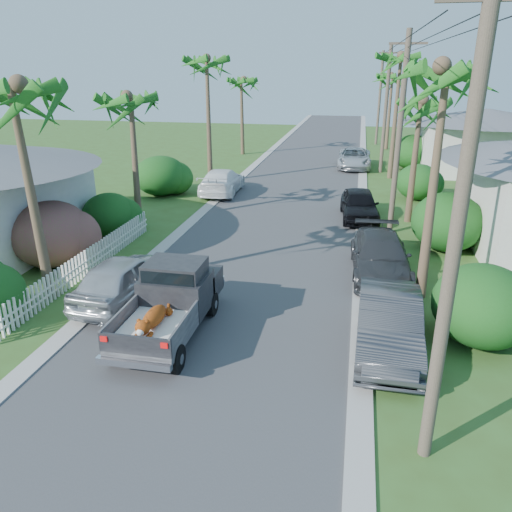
% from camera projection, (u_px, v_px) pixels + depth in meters
% --- Properties ---
extents(ground, '(120.00, 120.00, 0.00)m').
position_uv_depth(ground, '(194.00, 369.00, 13.16)').
color(ground, '#38531F').
rests_on(ground, ground).
extents(road, '(8.00, 100.00, 0.02)m').
position_uv_depth(road, '(302.00, 177.00, 36.07)').
color(road, '#38383A').
rests_on(road, ground).
extents(curb_left, '(0.60, 100.00, 0.06)m').
position_uv_depth(curb_left, '(244.00, 174.00, 36.86)').
color(curb_left, '#A5A39E').
rests_on(curb_left, ground).
extents(curb_right, '(0.60, 100.00, 0.06)m').
position_uv_depth(curb_right, '(363.00, 179.00, 35.26)').
color(curb_right, '#A5A39E').
rests_on(curb_right, ground).
extents(pickup_truck, '(1.98, 5.12, 2.06)m').
position_uv_depth(pickup_truck, '(173.00, 298.00, 14.88)').
color(pickup_truck, black).
rests_on(pickup_truck, ground).
extents(parked_car_rn, '(1.79, 4.87, 1.59)m').
position_uv_depth(parked_car_rn, '(389.00, 324.00, 13.79)').
color(parked_car_rn, '#34363A').
rests_on(parked_car_rn, ground).
extents(parked_car_rm, '(2.36, 5.28, 1.50)m').
position_uv_depth(parked_car_rm, '(380.00, 256.00, 18.85)').
color(parked_car_rm, '#2D2F32').
rests_on(parked_car_rm, ground).
extents(parked_car_rf, '(2.23, 4.66, 1.54)m').
position_uv_depth(parked_car_rf, '(359.00, 205.00, 25.87)').
color(parked_car_rf, black).
rests_on(parked_car_rf, ground).
extents(parked_car_rd, '(2.54, 5.42, 1.50)m').
position_uv_depth(parked_car_rd, '(354.00, 158.00, 39.16)').
color(parked_car_rd, silver).
rests_on(parked_car_rd, ground).
extents(parked_car_ln, '(2.22, 4.81, 1.60)m').
position_uv_depth(parked_car_ln, '(124.00, 278.00, 16.80)').
color(parked_car_ln, silver).
rests_on(parked_car_ln, ground).
extents(parked_car_lf, '(2.34, 5.36, 1.53)m').
position_uv_depth(parked_car_lf, '(222.00, 182.00, 31.15)').
color(parked_car_lf, white).
rests_on(parked_car_lf, ground).
extents(palm_l_a, '(4.40, 4.40, 8.20)m').
position_uv_depth(palm_l_a, '(14.00, 86.00, 14.60)').
color(palm_l_a, brown).
rests_on(palm_l_a, ground).
extents(palm_l_b, '(4.40, 4.40, 7.40)m').
position_uv_depth(palm_l_b, '(129.00, 97.00, 23.24)').
color(palm_l_b, brown).
rests_on(palm_l_b, ground).
extents(palm_l_c, '(4.40, 4.40, 9.20)m').
position_uv_depth(palm_l_c, '(207.00, 60.00, 31.63)').
color(palm_l_c, brown).
rests_on(palm_l_c, ground).
extents(palm_l_d, '(4.40, 4.40, 7.70)m').
position_uv_depth(palm_l_d, '(242.00, 80.00, 43.24)').
color(palm_l_d, brown).
rests_on(palm_l_d, ground).
extents(palm_r_a, '(4.40, 4.40, 8.70)m').
position_uv_depth(palm_r_a, '(448.00, 68.00, 14.86)').
color(palm_r_a, brown).
rests_on(palm_r_a, ground).
extents(palm_r_b, '(4.40, 4.40, 7.20)m').
position_uv_depth(palm_r_b, '(421.00, 101.00, 23.57)').
color(palm_r_b, brown).
rests_on(palm_r_b, ground).
extents(palm_r_c, '(4.40, 4.40, 9.40)m').
position_uv_depth(palm_r_c, '(401.00, 57.00, 32.96)').
color(palm_r_c, brown).
rests_on(palm_r_c, ground).
extents(palm_r_d, '(4.40, 4.40, 8.00)m').
position_uv_depth(palm_r_d, '(393.00, 76.00, 46.22)').
color(palm_r_d, brown).
rests_on(palm_r_d, ground).
extents(shrub_l_b, '(3.00, 3.30, 2.60)m').
position_uv_depth(shrub_l_b, '(51.00, 234.00, 19.65)').
color(shrub_l_b, '#A7174B').
rests_on(shrub_l_b, ground).
extents(shrub_l_c, '(2.40, 2.64, 2.00)m').
position_uv_depth(shrub_l_c, '(109.00, 214.00, 23.34)').
color(shrub_l_c, '#184012').
rests_on(shrub_l_c, ground).
extents(shrub_l_d, '(3.20, 3.52, 2.40)m').
position_uv_depth(shrub_l_d, '(160.00, 176.00, 30.72)').
color(shrub_l_d, '#184012').
rests_on(shrub_l_d, ground).
extents(shrub_r_a, '(2.80, 3.08, 2.30)m').
position_uv_depth(shrub_r_a, '(483.00, 305.00, 14.09)').
color(shrub_r_a, '#184012').
rests_on(shrub_r_a, ground).
extents(shrub_r_b, '(3.00, 3.30, 2.50)m').
position_uv_depth(shrub_r_b, '(447.00, 222.00, 21.35)').
color(shrub_r_b, '#184012').
rests_on(shrub_r_b, ground).
extents(shrub_r_c, '(2.60, 2.86, 2.10)m').
position_uv_depth(shrub_r_c, '(418.00, 182.00, 29.72)').
color(shrub_r_c, '#184012').
rests_on(shrub_r_c, ground).
extents(shrub_r_d, '(3.20, 3.52, 2.60)m').
position_uv_depth(shrub_r_d, '(412.00, 152.00, 38.71)').
color(shrub_r_d, '#184012').
rests_on(shrub_r_d, ground).
extents(picket_fence, '(0.10, 11.00, 1.00)m').
position_uv_depth(picket_fence, '(89.00, 261.00, 19.14)').
color(picket_fence, white).
rests_on(picket_fence, ground).
extents(house_right_far, '(9.00, 8.00, 4.60)m').
position_uv_depth(house_right_far, '(483.00, 143.00, 37.49)').
color(house_right_far, silver).
rests_on(house_right_far, ground).
extents(utility_pole_a, '(1.60, 0.26, 9.00)m').
position_uv_depth(utility_pole_a, '(455.00, 243.00, 8.66)').
color(utility_pole_a, brown).
rests_on(utility_pole_a, ground).
extents(utility_pole_b, '(1.60, 0.26, 9.00)m').
position_uv_depth(utility_pole_b, '(399.00, 135.00, 22.40)').
color(utility_pole_b, brown).
rests_on(utility_pole_b, ground).
extents(utility_pole_c, '(1.60, 0.26, 9.00)m').
position_uv_depth(utility_pole_c, '(386.00, 109.00, 36.15)').
color(utility_pole_c, brown).
rests_on(utility_pole_c, ground).
extents(utility_pole_d, '(1.60, 0.26, 9.00)m').
position_uv_depth(utility_pole_d, '(380.00, 98.00, 49.90)').
color(utility_pole_d, brown).
rests_on(utility_pole_d, ground).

